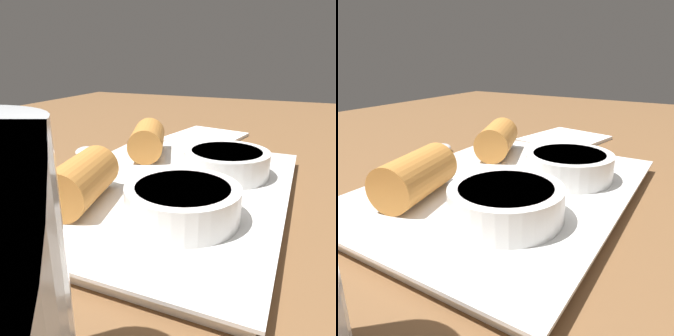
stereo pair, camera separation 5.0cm
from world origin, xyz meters
TOP-DOWN VIEW (x-y plane):
  - table_surface at (0.00, 0.00)cm, footprint 180.00×140.00cm
  - serving_plate at (-2.78, -1.49)cm, footprint 33.54×24.95cm
  - roll_front_left at (-11.87, -8.42)cm, footprint 9.75×7.39cm
  - roll_front_right at (4.42, -7.17)cm, footprint 9.79×6.30cm
  - dipping_bowl_near at (-8.01, 3.61)cm, footprint 9.87×9.87cm
  - dipping_bowl_far at (4.05, 2.72)cm, footprint 9.87×9.87cm
  - spoon at (-10.06, -18.50)cm, footprint 19.39×9.08cm
  - napkin at (-29.37, -5.32)cm, footprint 15.91×14.31cm

SIDE VIEW (x-z plane):
  - table_surface at x=0.00cm, z-range 0.00..2.00cm
  - napkin at x=-29.37cm, z-range 2.00..2.60cm
  - spoon at x=-10.06cm, z-range 1.93..3.28cm
  - serving_plate at x=-2.78cm, z-range 2.01..3.51cm
  - dipping_bowl_near at x=-8.01cm, z-range 3.63..6.57cm
  - dipping_bowl_far at x=4.05cm, z-range 3.63..6.57cm
  - roll_front_left at x=-11.87cm, z-range 3.50..7.99cm
  - roll_front_right at x=4.42cm, z-range 3.50..7.99cm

